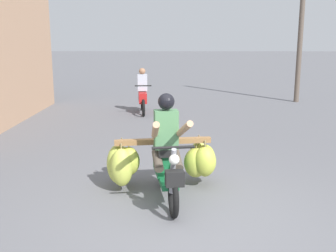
% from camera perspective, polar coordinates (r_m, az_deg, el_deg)
% --- Properties ---
extents(ground_plane, '(120.00, 120.00, 0.00)m').
position_cam_1_polar(ground_plane, '(5.56, 3.09, -12.98)').
color(ground_plane, slate).
extents(motorbike_main_loaded, '(1.80, 1.87, 1.58)m').
position_cam_1_polar(motorbike_main_loaded, '(6.39, -0.73, -4.65)').
color(motorbike_main_loaded, black).
rests_on(motorbike_main_loaded, ground).
extents(motorbike_distant_ahead_left, '(0.50, 1.62, 1.40)m').
position_cam_1_polar(motorbike_distant_ahead_left, '(12.96, -3.54, 4.33)').
color(motorbike_distant_ahead_left, black).
rests_on(motorbike_distant_ahead_left, ground).
extents(utility_pole, '(0.18, 0.18, 5.43)m').
position_cam_1_polar(utility_pole, '(15.72, 17.91, 13.02)').
color(utility_pole, brown).
rests_on(utility_pole, ground).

